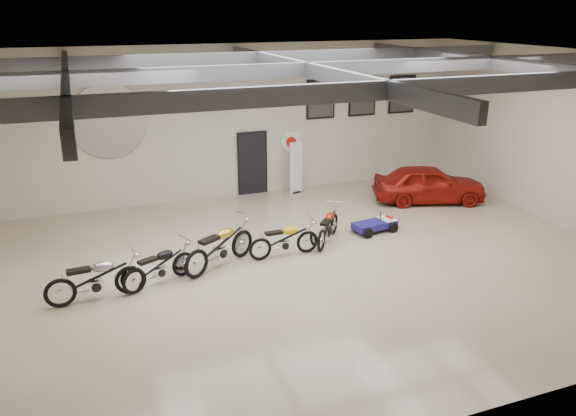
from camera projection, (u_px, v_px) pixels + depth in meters
name	position (u px, v px, depth m)	size (l,w,h in m)	color
floor	(305.00, 265.00, 13.99)	(16.00, 12.00, 0.01)	#BDA590
ceiling	(307.00, 58.00, 12.31)	(16.00, 12.00, 0.01)	slate
back_wall	(236.00, 122.00, 18.43)	(16.00, 0.02, 5.00)	beige
right_wall	(568.00, 141.00, 15.81)	(0.02, 12.00, 5.00)	beige
ceiling_beams	(307.00, 70.00, 12.39)	(15.80, 11.80, 0.32)	#57595F
door	(252.00, 164.00, 19.04)	(0.92, 0.08, 2.10)	black
logo_plaque	(109.00, 122.00, 16.96)	(2.30, 0.06, 1.16)	silver
poster_left	(321.00, 99.00, 19.20)	(1.05, 0.08, 1.35)	black
poster_mid	(362.00, 97.00, 19.73)	(1.05, 0.08, 1.35)	black
poster_right	(402.00, 94.00, 20.26)	(1.05, 0.08, 1.35)	black
oil_sign	(291.00, 142.00, 19.29)	(0.72, 0.10, 0.72)	white
banner_stand	(296.00, 167.00, 19.17)	(0.49, 0.20, 1.82)	white
motorcycle_silver	(95.00, 278.00, 12.11)	(2.07, 0.64, 1.08)	silver
motorcycle_black	(159.00, 265.00, 12.84)	(1.84, 0.57, 0.96)	silver
motorcycle_gold	(220.00, 245.00, 13.68)	(2.22, 0.69, 1.16)	silver
motorcycle_yellow	(284.00, 239.00, 14.30)	(1.85, 0.57, 0.96)	silver
motorcycle_red	(328.00, 226.00, 15.19)	(1.83, 0.57, 0.95)	silver
go_kart	(379.00, 221.00, 16.02)	(1.58, 0.71, 0.57)	navy
vintage_car	(429.00, 184.00, 18.36)	(3.60, 1.45, 1.23)	maroon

